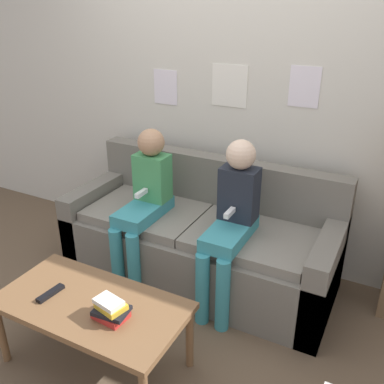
{
  "coord_description": "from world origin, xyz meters",
  "views": [
    {
      "loc": [
        1.2,
        -1.93,
        1.94
      ],
      "look_at": [
        0.0,
        0.37,
        0.75
      ],
      "focal_mm": 40.0,
      "sensor_mm": 36.0,
      "label": 1
    }
  ],
  "objects_px": {
    "tv_remote": "(51,293)",
    "coffee_table": "(92,309)",
    "person_right": "(231,218)",
    "couch": "(200,241)",
    "person_left": "(144,199)"
  },
  "relations": [
    {
      "from": "tv_remote",
      "to": "coffee_table",
      "type": "bearing_deg",
      "value": 17.96
    },
    {
      "from": "couch",
      "to": "coffee_table",
      "type": "distance_m",
      "value": 1.06
    },
    {
      "from": "coffee_table",
      "to": "person_right",
      "type": "relative_size",
      "value": 0.92
    },
    {
      "from": "couch",
      "to": "tv_remote",
      "type": "height_order",
      "value": "couch"
    },
    {
      "from": "coffee_table",
      "to": "person_left",
      "type": "relative_size",
      "value": 0.94
    },
    {
      "from": "person_left",
      "to": "person_right",
      "type": "height_order",
      "value": "person_right"
    },
    {
      "from": "couch",
      "to": "tv_remote",
      "type": "relative_size",
      "value": 11.26
    },
    {
      "from": "coffee_table",
      "to": "person_left",
      "type": "distance_m",
      "value": 0.92
    },
    {
      "from": "couch",
      "to": "person_right",
      "type": "distance_m",
      "value": 0.5
    },
    {
      "from": "coffee_table",
      "to": "tv_remote",
      "type": "height_order",
      "value": "tv_remote"
    },
    {
      "from": "coffee_table",
      "to": "person_right",
      "type": "xyz_separation_m",
      "value": [
        0.45,
        0.86,
        0.27
      ]
    },
    {
      "from": "couch",
      "to": "coffee_table",
      "type": "xyz_separation_m",
      "value": [
        -0.15,
        -1.04,
        0.09
      ]
    },
    {
      "from": "person_left",
      "to": "tv_remote",
      "type": "height_order",
      "value": "person_left"
    },
    {
      "from": "couch",
      "to": "person_left",
      "type": "bearing_deg",
      "value": -152.59
    },
    {
      "from": "couch",
      "to": "coffee_table",
      "type": "bearing_deg",
      "value": -98.01
    }
  ]
}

